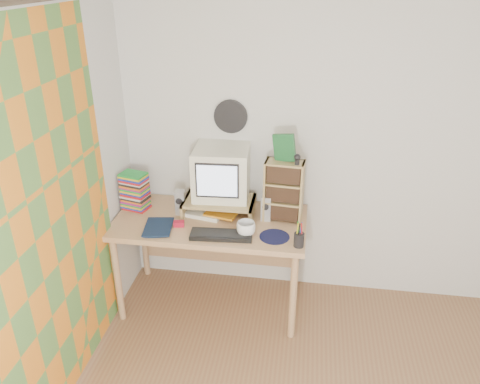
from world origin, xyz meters
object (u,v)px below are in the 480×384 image
(mug, at_px, (246,229))
(diary, at_px, (145,226))
(desk, at_px, (212,231))
(dvd_stack, at_px, (135,193))
(cd_rack, at_px, (284,191))
(crt_monitor, at_px, (221,174))
(keyboard, at_px, (221,235))

(mug, xyz_separation_m, diary, (-0.72, -0.02, -0.03))
(desk, relative_size, dvd_stack, 5.32)
(cd_rack, bearing_deg, diary, -157.81)
(crt_monitor, height_order, cd_rack, crt_monitor)
(keyboard, distance_m, mug, 0.17)
(crt_monitor, relative_size, diary, 1.68)
(keyboard, relative_size, diary, 1.81)
(cd_rack, bearing_deg, desk, -171.20)
(keyboard, xyz_separation_m, diary, (-0.56, 0.03, 0.01))
(desk, relative_size, cd_rack, 3.09)
(keyboard, distance_m, dvd_stack, 0.79)
(desk, distance_m, mug, 0.42)
(cd_rack, bearing_deg, mug, -125.31)
(dvd_stack, relative_size, diary, 1.12)
(keyboard, bearing_deg, dvd_stack, 152.59)
(crt_monitor, bearing_deg, dvd_stack, -178.17)
(mug, bearing_deg, cd_rack, 49.29)
(desk, xyz_separation_m, crt_monitor, (0.06, 0.09, 0.44))
(keyboard, bearing_deg, cd_rack, 34.47)
(crt_monitor, bearing_deg, desk, -127.87)
(mug, bearing_deg, dvd_stack, 163.17)
(cd_rack, bearing_deg, dvd_stack, -174.46)
(desk, xyz_separation_m, cd_rack, (0.52, 0.03, 0.36))
(dvd_stack, height_order, diary, dvd_stack)
(dvd_stack, xyz_separation_m, mug, (0.89, -0.27, -0.08))
(desk, height_order, cd_rack, cd_rack)
(keyboard, height_order, dvd_stack, dvd_stack)
(dvd_stack, distance_m, cd_rack, 1.12)
(keyboard, relative_size, cd_rack, 0.94)
(desk, xyz_separation_m, keyboard, (0.13, -0.28, 0.15))
(crt_monitor, xyz_separation_m, cd_rack, (0.46, -0.06, -0.08))
(crt_monitor, distance_m, cd_rack, 0.47)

